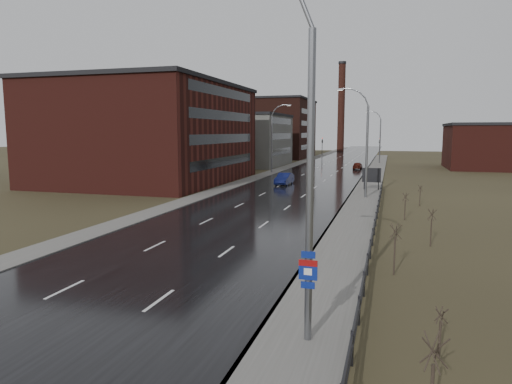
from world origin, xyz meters
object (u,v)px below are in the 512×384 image
Objects in this scene: car_near at (284,179)px; billboard at (372,176)px; car_far at (358,166)px; streetlight_main at (300,159)px.

billboard is at bearing -14.50° from car_near.
car_far is (7.41, 28.07, -0.11)m from car_near.
billboard is at bearing 98.89° from car_far.
streetlight_main is 2.64× the size of car_near.
car_near is (-10.56, 43.80, -5.30)m from streetlight_main.
car_far is (-3.15, 71.88, -5.41)m from streetlight_main.
billboard is 0.72× the size of car_far.
billboard is 11.70m from car_near.
streetlight_main is 72.15m from car_far.
car_near is 29.04m from car_far.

